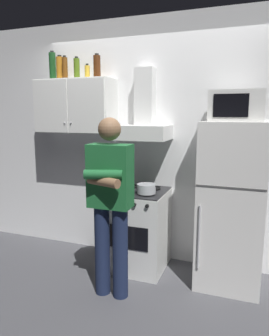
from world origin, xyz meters
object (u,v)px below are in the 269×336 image
upper_cabinet (76,106)px  cooking_pot (146,189)px  range_hood (142,120)px  bottle_rum_dark (97,67)px  bottle_beer_brown (65,68)px  bottle_olive_oil (77,69)px  person_standing (110,201)px  bottle_liquor_amber (60,68)px  refrigerator (231,205)px  microwave (236,106)px  stove_oven (138,229)px  bottle_spice_jar (87,72)px  bottle_wine_green (53,66)px

upper_cabinet → cooking_pot: bearing=-14.7°
range_hood → bottle_rum_dark: size_ratio=2.83×
bottle_beer_brown → bottle_olive_oil: bearing=14.8°
person_standing → bottle_liquor_amber: size_ratio=6.07×
refrigerator → bottle_olive_oil: bottle_olive_oil is taller
microwave → person_standing: size_ratio=0.29×
stove_oven → bottle_liquor_amber: size_ratio=3.23×
bottle_rum_dark → refrigerator: bearing=-6.2°
bottle_spice_jar → cooking_pot: bearing=-17.4°
upper_cabinet → microwave: (1.75, -0.11, -0.01)m
upper_cabinet → person_standing: 1.35m
bottle_beer_brown → bottle_spice_jar: (0.26, 0.03, -0.05)m
bottle_wine_green → bottle_olive_oil: bottle_wine_green is taller
upper_cabinet → bottle_spice_jar: bearing=-1.1°
stove_oven → cooking_pot: (0.13, -0.12, 0.49)m
bottle_wine_green → bottle_beer_brown: bearing=-17.6°
refrigerator → bottle_liquor_amber: (-1.94, 0.13, 1.38)m
upper_cabinet → bottle_olive_oil: bottle_olive_oil is taller
bottle_rum_dark → bottle_spice_jar: 0.12m
range_hood → bottle_olive_oil: 0.96m
bottle_beer_brown → bottle_spice_jar: bearing=6.2°
bottle_olive_oil → microwave: bearing=-3.6°
person_standing → stove_oven: bearing=85.3°
bottle_beer_brown → bottle_liquor_amber: (-0.09, 0.04, 0.01)m
microwave → bottle_olive_oil: 1.78m
upper_cabinet → person_standing: (0.75, -0.73, -0.85)m
bottle_olive_oil → bottle_beer_brown: (-0.13, -0.03, 0.01)m
bottle_olive_oil → bottle_spice_jar: size_ratio=1.52×
person_standing → bottle_beer_brown: (-0.85, 0.70, 1.27)m
microwave → bottle_rum_dark: bearing=174.5°
range_hood → bottle_rum_dark: bearing=176.2°
refrigerator → person_standing: size_ratio=0.98×
upper_cabinet → bottle_rum_dark: (0.26, 0.04, 0.43)m
range_hood → bottle_liquor_amber: (-0.99, 0.01, 0.58)m
refrigerator → bottle_olive_oil: 2.20m
bottle_wine_green → bottle_liquor_amber: size_ratio=1.21×
person_standing → bottle_spice_jar: 1.54m
stove_oven → bottle_rum_dark: bottle_rum_dark is taller
bottle_beer_brown → bottle_liquor_amber: bottle_liquor_amber is taller
person_standing → refrigerator: bearing=31.2°
stove_oven → range_hood: bearing=90.0°
upper_cabinet → bottle_spice_jar: size_ratio=5.70×
bottle_rum_dark → bottle_liquor_amber: size_ratio=0.98×
microwave → bottle_liquor_amber: 1.99m
bottle_olive_oil → bottle_liquor_amber: (-0.22, 0.00, 0.01)m
range_hood → bottle_wine_green: (-1.11, 0.03, 0.61)m
bottle_beer_brown → bottle_liquor_amber: bearing=156.6°
bottle_beer_brown → bottle_spice_jar: 0.27m
upper_cabinet → bottle_spice_jar: bottle_spice_jar is taller
person_standing → bottle_beer_brown: size_ratio=6.47×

